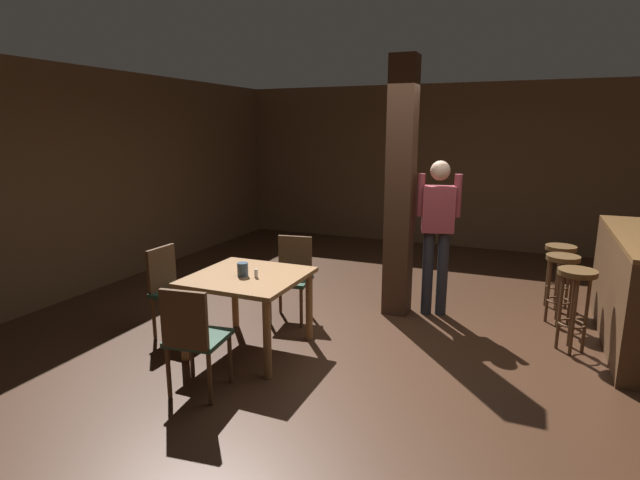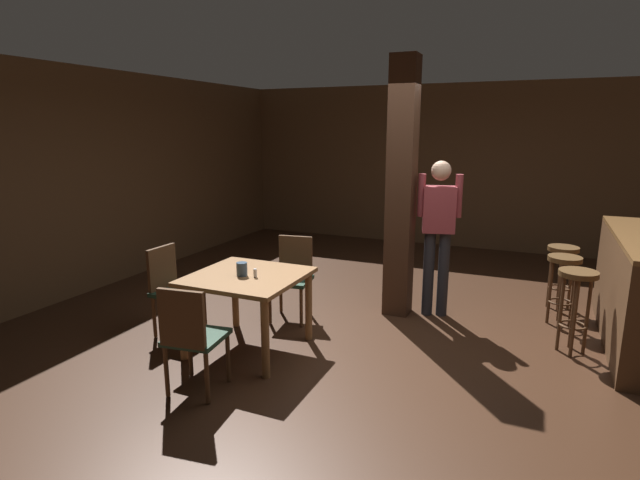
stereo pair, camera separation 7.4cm
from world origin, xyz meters
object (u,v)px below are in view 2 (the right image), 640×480
salt_shaker (255,273)px  standing_person (438,227)px  chair_north (293,273)px  bar_stool_far (562,263)px  dining_table (247,286)px  bar_stool_near (576,292)px  bar_stool_mid (563,274)px  napkin_cup (242,269)px  chair_south (191,334)px  bar_counter (630,289)px  chair_west (172,286)px

salt_shaker → standing_person: size_ratio=0.05×
chair_north → bar_stool_far: size_ratio=1.21×
dining_table → salt_shaker: bearing=-20.1°
bar_stool_near → bar_stool_mid: bar_stool_near is taller
bar_stool_near → salt_shaker: bearing=-156.1°
bar_stool_near → bar_stool_far: bar_stool_near is taller
chair_north → napkin_cup: size_ratio=7.13×
chair_north → standing_person: 1.66m
napkin_cup → bar_stool_near: 3.07m
chair_south → bar_counter: bar_counter is taller
chair_north → chair_west: (-0.91, -0.88, 0.00)m
chair_north → bar_stool_mid: chair_north is taller
salt_shaker → bar_stool_mid: size_ratio=0.10×
dining_table → chair_west: bearing=179.2°
chair_west → bar_counter: bearing=20.7°
napkin_cup → bar_stool_mid: size_ratio=0.17×
napkin_cup → chair_north: bearing=87.6°
napkin_cup → salt_shaker: 0.14m
standing_person → bar_stool_near: bearing=-18.6°
dining_table → bar_stool_near: (2.80, 1.15, -0.03)m
chair_south → napkin_cup: size_ratio=7.13×
bar_stool_near → napkin_cup: bearing=-157.0°
chair_west → chair_south: size_ratio=1.00×
chair_north → chair_west: same height
standing_person → bar_stool_mid: (1.28, 0.24, -0.44)m
chair_south → bar_stool_mid: bearing=45.7°
bar_stool_near → bar_stool_mid: (-0.08, 0.70, -0.03)m
bar_stool_near → bar_stool_far: size_ratio=1.07×
chair_west → napkin_cup: chair_west is taller
chair_south → bar_stool_near: size_ratio=1.12×
chair_south → standing_person: standing_person is taller
bar_stool_mid → chair_south: bearing=-134.3°
bar_counter → bar_stool_mid: bearing=155.7°
standing_person → bar_stool_far: size_ratio=2.33×
chair_west → bar_stool_near: 3.86m
salt_shaker → bar_stool_near: bearing=23.9°
dining_table → standing_person: bearing=48.2°
dining_table → bar_counter: size_ratio=0.46×
dining_table → chair_west: (-0.89, 0.01, -0.11)m
standing_person → bar_stool_near: size_ratio=2.17×
bar_stool_far → salt_shaker: bearing=-136.9°
napkin_cup → bar_stool_mid: 3.34m
bar_counter → dining_table: bearing=-154.2°
chair_north → bar_stool_mid: bearing=19.5°
chair_west → bar_stool_far: size_ratio=1.21×
chair_west → bar_counter: bar_counter is taller
bar_counter → chair_south: bearing=-142.6°
napkin_cup → salt_shaker: (0.14, 0.01, -0.02)m
dining_table → napkin_cup: napkin_cup is taller
salt_shaker → bar_stool_mid: salt_shaker is taller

